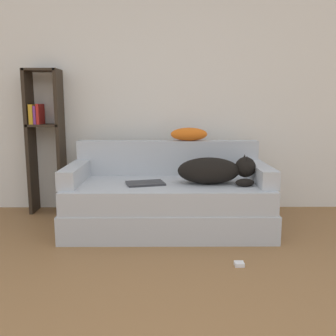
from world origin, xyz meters
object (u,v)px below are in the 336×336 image
(bookshelf, at_px, (45,134))
(throw_pillow, at_px, (189,134))
(laptop, at_px, (145,183))
(power_adapter, at_px, (239,264))
(dog, at_px, (215,170))
(couch, at_px, (168,206))

(bookshelf, bearing_deg, throw_pillow, -8.09)
(laptop, distance_m, power_adapter, 1.13)
(dog, xyz_separation_m, laptop, (-0.63, -0.02, -0.12))
(dog, bearing_deg, bookshelf, 159.13)
(bookshelf, relative_size, power_adapter, 22.03)
(throw_pillow, bearing_deg, laptop, -132.17)
(throw_pillow, bearing_deg, dog, -64.71)
(dog, bearing_deg, power_adapter, -83.16)
(bookshelf, xyz_separation_m, power_adapter, (1.83, -1.42, -0.83))
(dog, distance_m, laptop, 0.64)
(couch, bearing_deg, power_adapter, -58.10)
(dog, xyz_separation_m, throw_pillow, (-0.21, 0.45, 0.29))
(couch, bearing_deg, throw_pillow, 60.10)
(couch, relative_size, laptop, 4.92)
(dog, height_order, laptop, dog)
(couch, distance_m, throw_pillow, 0.78)
(couch, height_order, laptop, laptop)
(throw_pillow, distance_m, bookshelf, 1.54)
(throw_pillow, bearing_deg, power_adapter, -75.95)
(laptop, distance_m, throw_pillow, 0.75)
(power_adapter, bearing_deg, throw_pillow, 104.05)
(laptop, bearing_deg, couch, 9.18)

